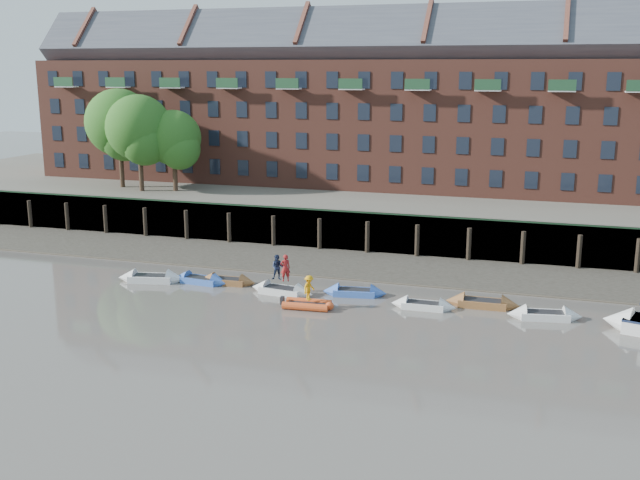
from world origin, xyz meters
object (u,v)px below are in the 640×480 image
at_px(rowboat_1, 201,280).
at_px(rib_tender, 309,304).
at_px(rowboat_0, 151,278).
at_px(rowboat_5, 423,305).
at_px(person_rower_b, 278,267).
at_px(person_rib_crew, 309,288).
at_px(rowboat_4, 355,292).
at_px(rowboat_3, 282,291).
at_px(rowboat_7, 544,315).
at_px(rowboat_6, 483,303).
at_px(person_rower_a, 285,268).
at_px(rowboat_2, 227,281).

relative_size(rowboat_1, rib_tender, 1.34).
height_order(rowboat_0, rowboat_5, rowboat_0).
relative_size(rowboat_5, person_rower_b, 2.39).
bearing_deg(person_rib_crew, rowboat_4, -15.89).
xyz_separation_m(rowboat_0, rowboat_3, (9.67, -0.00, -0.01)).
bearing_deg(rowboat_4, person_rib_crew, -129.96).
distance_m(rowboat_0, rowboat_3, 9.67).
distance_m(rowboat_4, rib_tender, 3.95).
distance_m(rowboat_7, person_rower_b, 17.02).
height_order(rowboat_3, rowboat_7, rowboat_3).
xyz_separation_m(rowboat_6, person_rower_b, (-13.23, -0.95, 1.49)).
xyz_separation_m(rowboat_5, rowboat_7, (7.18, 0.24, 0.02)).
height_order(person_rower_a, person_rib_crew, person_rower_a).
height_order(rowboat_7, person_rower_a, person_rower_a).
distance_m(rowboat_5, person_rower_a, 9.31).
bearing_deg(rowboat_1, rowboat_5, 2.23).
relative_size(rowboat_7, person_rower_a, 2.51).
height_order(rowboat_2, person_rib_crew, person_rib_crew).
bearing_deg(person_rower_b, rowboat_4, -3.42).
distance_m(rowboat_7, rib_tender, 14.12).
bearing_deg(person_rower_a, rowboat_2, -45.25).
xyz_separation_m(rowboat_2, person_rib_crew, (7.00, -3.27, 1.09)).
distance_m(rowboat_6, rowboat_7, 3.91).
bearing_deg(rowboat_2, rowboat_0, -172.66).
distance_m(rowboat_0, rowboat_2, 5.38).
bearing_deg(rowboat_3, rowboat_5, 6.10).
height_order(rowboat_2, rowboat_4, rowboat_4).
xyz_separation_m(rowboat_0, rowboat_1, (3.44, 0.71, -0.03)).
height_order(rowboat_0, rowboat_3, rowboat_0).
bearing_deg(rowboat_6, person_rib_crew, -162.77).
bearing_deg(rowboat_6, person_rower_a, -176.33).
xyz_separation_m(rowboat_0, rib_tender, (12.29, -2.27, -0.01)).
height_order(person_rower_a, person_rower_b, person_rower_a).
relative_size(rowboat_1, rowboat_4, 0.98).
xyz_separation_m(rowboat_1, person_rower_a, (6.44, -0.61, 1.56)).
bearing_deg(rowboat_0, rowboat_5, -12.69).
relative_size(rowboat_0, rowboat_2, 1.18).
bearing_deg(rowboat_7, rowboat_3, 170.36).
bearing_deg(rowboat_5, rowboat_6, 21.36).
xyz_separation_m(rowboat_3, person_rower_a, (0.22, 0.10, 1.54)).
relative_size(rowboat_2, rowboat_4, 0.95).
height_order(rowboat_1, rowboat_7, rowboat_7).
xyz_separation_m(rowboat_0, rowboat_2, (5.28, 1.04, -0.03)).
distance_m(rowboat_1, rowboat_7, 22.80).
height_order(rowboat_3, rowboat_5, rowboat_3).
xyz_separation_m(rib_tender, person_rib_crew, (-0.01, 0.04, 1.06)).
bearing_deg(rib_tender, rowboat_7, 5.29).
height_order(rowboat_5, rowboat_7, rowboat_7).
bearing_deg(rib_tender, rowboat_0, 165.52).
bearing_deg(rowboat_5, rib_tender, -164.50).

